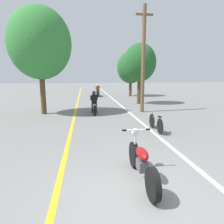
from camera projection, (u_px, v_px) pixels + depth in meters
ground_plane at (140, 196)px, 4.07m from camera, size 120.00×120.00×0.00m
lane_stripe_center at (77, 106)px, 16.09m from camera, size 0.14×48.00×0.01m
lane_stripe_edge at (120, 105)px, 16.57m from camera, size 0.14×48.00×0.01m
utility_pole at (143, 59)px, 12.73m from camera, size 1.10×0.24×6.70m
roadside_tree_right_near at (140, 63)px, 16.55m from camera, size 2.74×2.46×5.02m
roadside_tree_right_far at (131, 68)px, 22.82m from camera, size 3.11×2.80×5.06m
roadside_tree_left at (40, 44)px, 11.95m from camera, size 3.75×3.37×6.46m
motorcycle_foreground at (141, 162)px, 4.62m from camera, size 0.72×2.18×1.09m
motorcycle_rider_lead at (94, 105)px, 12.83m from camera, size 0.50×2.07×1.44m
motorcycle_rider_far at (98, 92)px, 23.10m from camera, size 0.50×2.18×1.43m
bicycle_parked at (156, 123)px, 8.79m from camera, size 0.44×1.66×0.76m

